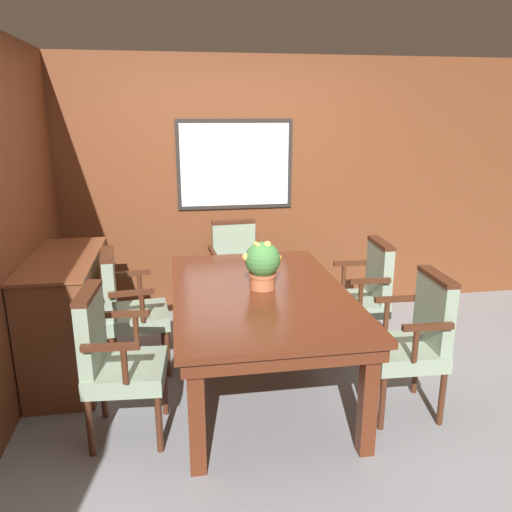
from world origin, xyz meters
name	(u,v)px	position (x,y,z in m)	size (l,w,h in m)	color
ground_plane	(271,404)	(0.00, 0.00, 0.00)	(14.00, 14.00, 0.00)	gray
wall_back	(236,188)	(0.00, 1.84, 1.23)	(7.20, 0.08, 2.45)	brown
dining_table	(260,302)	(-0.04, 0.24, 0.66)	(1.19, 1.86, 0.75)	#562614
chair_head_far	(236,267)	(-0.04, 1.52, 0.53)	(0.52, 0.49, 0.95)	#472314
chair_left_far	(127,305)	(-0.98, 0.68, 0.53)	(0.50, 0.53, 0.95)	#472314
chair_right_near	(415,337)	(0.90, -0.20, 0.53)	(0.47, 0.51, 0.95)	#472314
chair_left_near	(114,357)	(-1.00, -0.16, 0.53)	(0.49, 0.52, 0.95)	#472314
chair_right_far	(364,292)	(0.89, 0.66, 0.53)	(0.48, 0.51, 0.95)	#472314
potted_plant	(262,264)	(-0.02, 0.27, 0.93)	(0.28, 0.26, 0.34)	#B2603D
sideboard_cabinet	(69,316)	(-1.42, 0.69, 0.46)	(0.50, 1.17, 0.93)	brown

